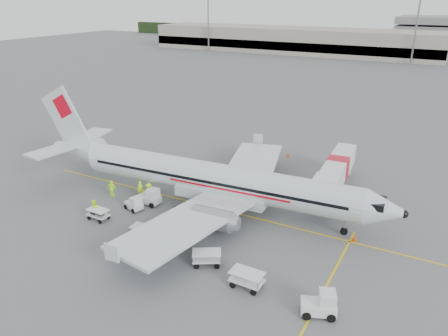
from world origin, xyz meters
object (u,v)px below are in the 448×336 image
(jet_bridge, at_px, (337,175))
(tug_aft, at_px, (149,196))
(tug_fore, at_px, (319,303))
(belt_loader, at_px, (193,202))
(aircraft, at_px, (214,158))
(tug_mid, at_px, (134,203))

(jet_bridge, distance_m, tug_aft, 20.90)
(tug_fore, bearing_deg, belt_loader, 129.67)
(jet_bridge, relative_size, tug_aft, 6.42)
(belt_loader, xyz_separation_m, tug_fore, (15.74, -8.71, -0.25))
(belt_loader, bearing_deg, tug_fore, -43.21)
(aircraft, relative_size, jet_bridge, 2.63)
(belt_loader, height_order, tug_mid, belt_loader)
(tug_mid, bearing_deg, belt_loader, 37.92)
(tug_fore, relative_size, tug_mid, 1.24)
(tug_aft, bearing_deg, belt_loader, 4.19)
(tug_mid, bearing_deg, jet_bridge, 57.02)
(jet_bridge, bearing_deg, tug_mid, -143.48)
(aircraft, relative_size, tug_aft, 16.87)
(jet_bridge, relative_size, tug_mid, 7.70)
(tug_fore, bearing_deg, aircraft, 121.56)
(aircraft, bearing_deg, tug_aft, -160.32)
(aircraft, xyz_separation_m, jet_bridge, (10.02, 10.05, -3.47))
(tug_fore, bearing_deg, tug_aft, 137.27)
(aircraft, bearing_deg, jet_bridge, 41.71)
(tug_fore, bearing_deg, jet_bridge, 80.67)
(aircraft, xyz_separation_m, tug_aft, (-6.47, -2.75, -4.54))
(tug_mid, distance_m, tug_aft, 1.88)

